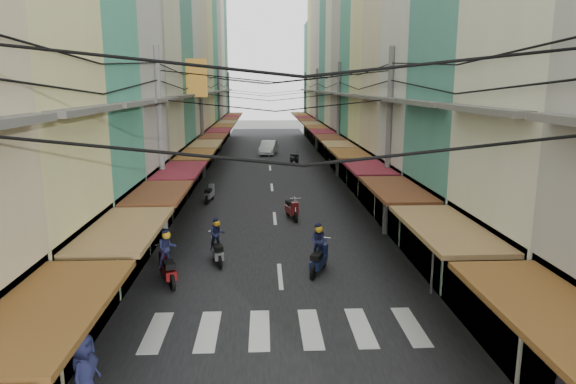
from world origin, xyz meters
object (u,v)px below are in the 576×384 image
object	(u,v)px
white_car	(269,154)
bicycle	(496,278)
market_umbrella	(533,271)
traffic_sign	(434,234)

from	to	relation	value
white_car	bicycle	distance (m)	33.90
white_car	market_umbrella	bearing A→B (deg)	-71.89
white_car	market_umbrella	size ratio (longest dim) A/B	2.00
bicycle	market_umbrella	xyz separation A→B (m)	(-1.35, -4.65, 2.04)
white_car	bicycle	xyz separation A→B (m)	(7.52, -33.06, 0.00)
market_umbrella	traffic_sign	world-z (taller)	traffic_sign
market_umbrella	traffic_sign	bearing A→B (deg)	111.92
market_umbrella	white_car	bearing A→B (deg)	99.29
white_car	traffic_sign	size ratio (longest dim) A/B	1.67
market_umbrella	traffic_sign	size ratio (longest dim) A/B	0.83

